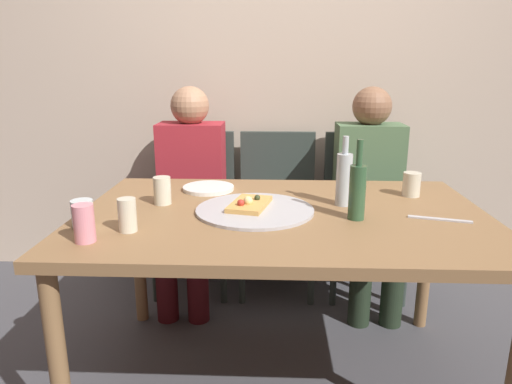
% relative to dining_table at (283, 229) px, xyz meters
% --- Properties ---
extents(ground_plane, '(8.00, 8.00, 0.00)m').
position_rel_dining_table_xyz_m(ground_plane, '(0.00, 0.00, -0.67)').
color(ground_plane, '#424247').
extents(back_wall, '(6.00, 0.10, 2.60)m').
position_rel_dining_table_xyz_m(back_wall, '(0.00, 1.18, 0.63)').
color(back_wall, '#BCA893').
rests_on(back_wall, ground_plane).
extents(dining_table, '(1.55, 1.01, 0.74)m').
position_rel_dining_table_xyz_m(dining_table, '(0.00, 0.00, 0.00)').
color(dining_table, olive).
rests_on(dining_table, ground_plane).
extents(pizza_tray, '(0.45, 0.45, 0.01)m').
position_rel_dining_table_xyz_m(pizza_tray, '(-0.11, -0.01, 0.08)').
color(pizza_tray, '#ADADB2').
rests_on(pizza_tray, dining_table).
extents(pizza_slice_last, '(0.18, 0.24, 0.05)m').
position_rel_dining_table_xyz_m(pizza_slice_last, '(-0.13, 0.02, 0.09)').
color(pizza_slice_last, tan).
rests_on(pizza_slice_last, pizza_tray).
extents(wine_bottle, '(0.06, 0.06, 0.28)m').
position_rel_dining_table_xyz_m(wine_bottle, '(0.24, 0.10, 0.18)').
color(wine_bottle, '#B2BCC1').
rests_on(wine_bottle, dining_table).
extents(beer_bottle, '(0.06, 0.06, 0.29)m').
position_rel_dining_table_xyz_m(beer_bottle, '(0.26, -0.08, 0.18)').
color(beer_bottle, '#2D5133').
rests_on(beer_bottle, dining_table).
extents(tumbler_near, '(0.07, 0.07, 0.11)m').
position_rel_dining_table_xyz_m(tumbler_near, '(-0.48, 0.08, 0.13)').
color(tumbler_near, beige).
rests_on(tumbler_near, dining_table).
extents(tumbler_far, '(0.07, 0.07, 0.10)m').
position_rel_dining_table_xyz_m(tumbler_far, '(0.55, 0.24, 0.12)').
color(tumbler_far, beige).
rests_on(tumbler_far, dining_table).
extents(wine_glass, '(0.07, 0.07, 0.09)m').
position_rel_dining_table_xyz_m(wine_glass, '(-0.69, -0.20, 0.12)').
color(wine_glass, silver).
rests_on(wine_glass, dining_table).
extents(short_glass, '(0.06, 0.06, 0.11)m').
position_rel_dining_table_xyz_m(short_glass, '(-0.52, -0.24, 0.13)').
color(short_glass, beige).
rests_on(short_glass, dining_table).
extents(soda_can, '(0.07, 0.07, 0.12)m').
position_rel_dining_table_xyz_m(soda_can, '(-0.63, -0.34, 0.13)').
color(soda_can, pink).
rests_on(soda_can, dining_table).
extents(plate_stack, '(0.23, 0.23, 0.02)m').
position_rel_dining_table_xyz_m(plate_stack, '(-0.33, 0.30, 0.08)').
color(plate_stack, white).
rests_on(plate_stack, dining_table).
extents(table_knife, '(0.22, 0.08, 0.01)m').
position_rel_dining_table_xyz_m(table_knife, '(0.57, -0.08, 0.07)').
color(table_knife, '#B7B7BC').
rests_on(table_knife, dining_table).
extents(chair_left, '(0.44, 0.44, 0.90)m').
position_rel_dining_table_xyz_m(chair_left, '(-0.50, 0.91, -0.15)').
color(chair_left, '#2D3833').
rests_on(chair_left, ground_plane).
extents(chair_middle, '(0.44, 0.44, 0.90)m').
position_rel_dining_table_xyz_m(chair_middle, '(-0.02, 0.91, -0.15)').
color(chair_middle, '#2D3833').
rests_on(chair_middle, ground_plane).
extents(chair_right, '(0.44, 0.44, 0.90)m').
position_rel_dining_table_xyz_m(chair_right, '(0.48, 0.91, -0.15)').
color(chair_right, '#2D3833').
rests_on(chair_right, ground_plane).
extents(guest_in_sweater, '(0.36, 0.56, 1.17)m').
position_rel_dining_table_xyz_m(guest_in_sweater, '(-0.50, 0.75, -0.03)').
color(guest_in_sweater, maroon).
rests_on(guest_in_sweater, ground_plane).
extents(guest_in_beanie, '(0.36, 0.56, 1.17)m').
position_rel_dining_table_xyz_m(guest_in_beanie, '(0.48, 0.75, -0.03)').
color(guest_in_beanie, '#4C6B47').
rests_on(guest_in_beanie, ground_plane).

